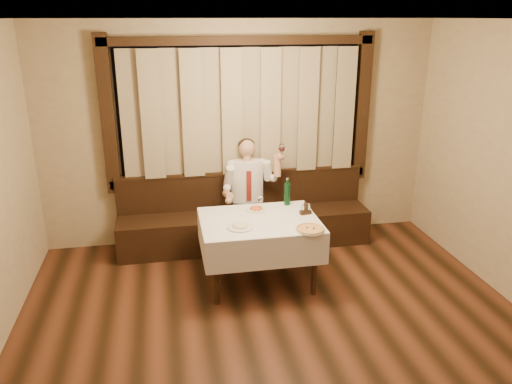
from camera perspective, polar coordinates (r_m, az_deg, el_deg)
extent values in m
cube|color=silver|center=(3.31, 6.47, 18.94)|extent=(5.00, 6.00, 0.01)
cube|color=tan|center=(6.40, -1.84, 6.61)|extent=(5.00, 0.01, 2.80)
cube|color=black|center=(6.32, -1.84, 9.22)|extent=(3.00, 0.02, 1.60)
cube|color=orange|center=(6.31, -8.13, 6.23)|extent=(0.50, 0.01, 0.40)
cube|color=black|center=(6.49, -1.71, 1.76)|extent=(3.30, 0.12, 0.10)
cube|color=black|center=(6.19, -1.87, 16.93)|extent=(3.30, 0.12, 0.10)
cube|color=black|center=(6.24, -16.60, 8.30)|extent=(0.16, 0.12, 1.90)
cube|color=black|center=(6.72, 12.01, 9.42)|extent=(0.16, 0.12, 1.90)
cube|color=#917F5D|center=(6.23, -1.70, 9.06)|extent=(2.90, 0.08, 1.55)
cube|color=black|center=(6.47, -1.29, -4.21)|extent=(3.20, 0.60, 0.45)
cube|color=black|center=(6.53, -1.66, 0.24)|extent=(3.20, 0.12, 0.45)
cube|color=black|center=(6.45, -1.68, 2.30)|extent=(3.20, 0.14, 0.04)
cylinder|color=black|center=(5.15, -4.57, -9.24)|extent=(0.06, 0.06, 0.71)
cylinder|color=black|center=(5.34, 6.70, -8.21)|extent=(0.06, 0.06, 0.71)
cylinder|color=black|center=(5.81, -5.39, -5.78)|extent=(0.06, 0.06, 0.71)
cylinder|color=black|center=(5.98, 4.62, -4.99)|extent=(0.06, 0.06, 0.71)
cube|color=black|center=(5.39, 0.40, -3.41)|extent=(1.20, 0.90, 0.04)
cube|color=white|center=(5.38, 0.40, -3.18)|extent=(1.26, 0.96, 0.01)
cube|color=white|center=(5.02, 1.45, -7.10)|extent=(1.26, 0.01, 0.35)
cube|color=white|center=(5.88, -0.51, -2.98)|extent=(1.26, 0.01, 0.35)
cube|color=white|center=(5.37, -6.25, -5.37)|extent=(0.01, 0.96, 0.35)
cube|color=white|center=(5.59, 6.76, -4.35)|extent=(0.01, 0.96, 0.35)
cylinder|color=white|center=(5.14, 6.20, -4.32)|extent=(0.30, 0.30, 0.01)
cylinder|color=#C75A1D|center=(5.13, 6.21, -4.23)|extent=(0.28, 0.28, 0.01)
torus|color=tan|center=(5.13, 6.21, -4.19)|extent=(0.29, 0.29, 0.02)
sphere|color=black|center=(5.14, 5.87, -4.08)|extent=(0.02, 0.02, 0.02)
sphere|color=black|center=(5.13, 6.62, -4.14)|extent=(0.02, 0.02, 0.02)
cylinder|color=white|center=(5.63, -0.01, -2.01)|extent=(0.23, 0.23, 0.01)
ellipsoid|color=#C34A1F|center=(5.61, -0.01, -1.64)|extent=(0.14, 0.14, 0.06)
cylinder|color=white|center=(5.17, -1.80, -4.00)|extent=(0.28, 0.28, 0.02)
ellipsoid|color=beige|center=(5.15, -1.80, -3.51)|extent=(0.18, 0.18, 0.08)
cylinder|color=#115125|center=(5.76, 3.59, -0.24)|extent=(0.07, 0.07, 0.26)
cylinder|color=#115125|center=(5.71, 3.62, 1.19)|extent=(0.03, 0.03, 0.06)
cylinder|color=silver|center=(5.70, 3.63, 1.53)|extent=(0.03, 0.03, 0.01)
cylinder|color=white|center=(5.63, 0.52, -2.06)|extent=(0.06, 0.06, 0.01)
cylinder|color=white|center=(5.61, 0.52, -1.61)|extent=(0.01, 0.01, 0.09)
ellipsoid|color=white|center=(5.58, 0.53, -0.83)|extent=(0.06, 0.06, 0.08)
cube|color=black|center=(5.54, 5.67, -2.32)|extent=(0.13, 0.08, 0.04)
cube|color=black|center=(5.52, 5.69, -1.67)|extent=(0.03, 0.06, 0.09)
cylinder|color=white|center=(5.51, 5.35, -1.92)|extent=(0.03, 0.03, 0.07)
cylinder|color=silver|center=(5.49, 5.36, -1.52)|extent=(0.03, 0.03, 0.01)
cylinder|color=white|center=(5.54, 6.02, -1.82)|extent=(0.03, 0.03, 0.07)
cylinder|color=silver|center=(5.52, 6.04, -1.43)|extent=(0.03, 0.03, 0.01)
cube|color=black|center=(6.26, -0.78, -2.07)|extent=(0.39, 0.44, 0.16)
cube|color=black|center=(6.16, -1.40, -5.47)|extent=(0.11, 0.12, 0.45)
cube|color=black|center=(6.20, 0.56, -5.32)|extent=(0.11, 0.12, 0.45)
ellipsoid|color=white|center=(6.27, -1.02, 1.31)|extent=(0.41, 0.25, 0.53)
cube|color=maroon|center=(6.16, -0.82, 0.68)|extent=(0.06, 0.01, 0.39)
cylinder|color=tan|center=(6.19, -1.04, 3.96)|extent=(0.10, 0.10, 0.08)
sphere|color=tan|center=(6.15, -1.05, 5.10)|extent=(0.20, 0.20, 0.20)
ellipsoid|color=black|center=(6.18, -1.10, 5.42)|extent=(0.21, 0.21, 0.16)
sphere|color=white|center=(6.18, -2.82, 3.09)|extent=(0.13, 0.13, 0.13)
sphere|color=white|center=(6.25, 0.73, 3.28)|extent=(0.13, 0.13, 0.13)
sphere|color=tan|center=(5.90, -3.16, -1.03)|extent=(0.08, 0.08, 0.08)
sphere|color=tan|center=(6.10, 2.84, 4.08)|extent=(0.09, 0.09, 0.09)
cylinder|color=white|center=(6.06, 2.91, 4.37)|extent=(0.01, 0.01, 0.11)
ellipsoid|color=white|center=(6.04, 2.92, 5.12)|extent=(0.08, 0.08, 0.10)
ellipsoid|color=#4C070F|center=(6.04, 2.92, 4.94)|extent=(0.06, 0.06, 0.06)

